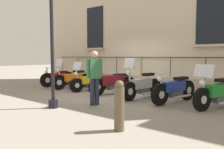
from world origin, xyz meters
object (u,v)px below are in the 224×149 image
at_px(motorcycle_red, 58,78).
at_px(motorcycle_green, 217,93).
at_px(bollard, 119,106).
at_px(motorcycle_maroon, 113,83).
at_px(motorcycle_blue, 174,90).
at_px(motorcycle_silver, 142,86).
at_px(motorcycle_yellow, 89,82).
at_px(lamppost, 51,16).
at_px(pedestrian_standing, 94,75).
at_px(motorcycle_orange, 73,79).

bearing_deg(motorcycle_red, motorcycle_green, 88.56).
distance_m(motorcycle_red, bollard, 7.54).
relative_size(motorcycle_maroon, motorcycle_blue, 0.97).
bearing_deg(motorcycle_blue, motorcycle_silver, -90.28).
bearing_deg(motorcycle_silver, motorcycle_green, 89.32).
height_order(motorcycle_maroon, motorcycle_silver, motorcycle_silver).
xyz_separation_m(motorcycle_red, motorcycle_yellow, (0.14, 2.41, -0.01)).
relative_size(motorcycle_red, motorcycle_silver, 0.90).
bearing_deg(motorcycle_maroon, lamppost, 2.89).
bearing_deg(lamppost, bollard, 81.51).
xyz_separation_m(lamppost, pedestrian_standing, (-1.04, 0.69, -1.72)).
distance_m(motorcycle_maroon, motorcycle_silver, 1.39).
xyz_separation_m(motorcycle_blue, motorcycle_green, (0.02, 1.30, 0.02)).
bearing_deg(lamppost, motorcycle_green, 128.15).
xyz_separation_m(lamppost, bollard, (0.41, 2.76, -2.16)).
xyz_separation_m(bollard, pedestrian_standing, (-1.45, -2.06, 0.43)).
height_order(motorcycle_yellow, motorcycle_silver, motorcycle_silver).
bearing_deg(bollard, motorcycle_orange, -122.74).
distance_m(motorcycle_green, pedestrian_standing, 3.66).
distance_m(motorcycle_blue, motorcycle_green, 1.30).
height_order(motorcycle_yellow, motorcycle_maroon, motorcycle_yellow).
relative_size(motorcycle_red, bollard, 1.90).
distance_m(lamppost, pedestrian_standing, 2.13).
distance_m(bollard, pedestrian_standing, 2.56).
distance_m(motorcycle_blue, lamppost, 4.48).
bearing_deg(motorcycle_orange, bollard, 57.26).
relative_size(motorcycle_maroon, bollard, 2.02).
distance_m(motorcycle_orange, motorcycle_green, 6.39).
xyz_separation_m(motorcycle_yellow, bollard, (3.42, 4.23, 0.11)).
relative_size(motorcycle_yellow, motorcycle_blue, 0.90).
distance_m(motorcycle_yellow, lamppost, 4.05).
relative_size(motorcycle_blue, pedestrian_standing, 1.28).
xyz_separation_m(motorcycle_yellow, motorcycle_maroon, (-0.01, 1.32, 0.04)).
bearing_deg(lamppost, motorcycle_blue, 140.46).
height_order(motorcycle_red, motorcycle_yellow, motorcycle_yellow).
bearing_deg(motorcycle_green, motorcycle_orange, -90.79).
bearing_deg(motorcycle_silver, motorcycle_orange, -90.86).
height_order(motorcycle_blue, lamppost, lamppost).
relative_size(motorcycle_red, lamppost, 0.39).
height_order(motorcycle_silver, bollard, motorcycle_silver).
bearing_deg(pedestrian_standing, motorcycle_green, 121.92).
relative_size(motorcycle_orange, lamppost, 0.42).
relative_size(motorcycle_maroon, motorcycle_green, 1.07).
distance_m(motorcycle_yellow, pedestrian_standing, 2.98).
bearing_deg(motorcycle_blue, pedestrian_standing, -42.40).
height_order(motorcycle_red, motorcycle_blue, motorcycle_blue).
relative_size(motorcycle_silver, bollard, 2.10).
xyz_separation_m(motorcycle_orange, motorcycle_yellow, (0.04, 1.15, -0.04)).
xyz_separation_m(motorcycle_maroon, motorcycle_blue, (0.04, 2.61, -0.03)).
distance_m(motorcycle_red, motorcycle_blue, 6.35).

